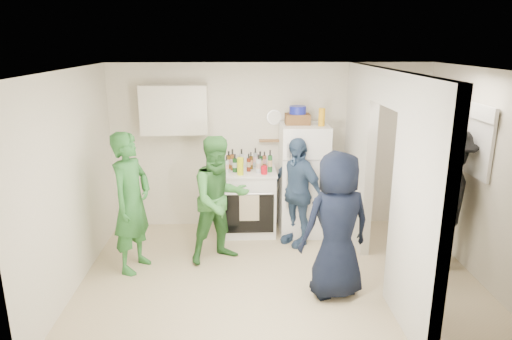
% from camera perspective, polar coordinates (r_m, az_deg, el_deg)
% --- Properties ---
extents(floor, '(4.80, 4.80, 0.00)m').
position_cam_1_polar(floor, '(5.80, 2.92, -13.03)').
color(floor, '#C2B088').
rests_on(floor, ground).
extents(wall_back, '(4.80, 0.00, 4.80)m').
position_cam_1_polar(wall_back, '(6.95, 1.82, 2.96)').
color(wall_back, silver).
rests_on(wall_back, floor).
extents(wall_front, '(4.80, 0.00, 4.80)m').
position_cam_1_polar(wall_front, '(3.73, 5.53, -8.83)').
color(wall_front, silver).
rests_on(wall_front, floor).
extents(wall_left, '(0.00, 3.40, 3.40)m').
position_cam_1_polar(wall_left, '(5.62, -22.04, -1.35)').
color(wall_left, silver).
rests_on(wall_left, floor).
extents(wall_right, '(0.00, 3.40, 3.40)m').
position_cam_1_polar(wall_right, '(6.03, 26.47, -0.77)').
color(wall_right, silver).
rests_on(wall_right, floor).
extents(ceiling, '(4.80, 4.80, 0.00)m').
position_cam_1_polar(ceiling, '(5.09, 3.32, 12.43)').
color(ceiling, white).
rests_on(ceiling, wall_back).
extents(partition_pier_back, '(0.12, 1.20, 2.50)m').
position_cam_1_polar(partition_pier_back, '(6.57, 12.70, 1.81)').
color(partition_pier_back, silver).
rests_on(partition_pier_back, floor).
extents(partition_pier_front, '(0.12, 1.20, 2.50)m').
position_cam_1_polar(partition_pier_front, '(4.57, 19.63, -4.96)').
color(partition_pier_front, silver).
rests_on(partition_pier_front, floor).
extents(partition_header, '(0.12, 1.00, 0.40)m').
position_cam_1_polar(partition_header, '(5.35, 16.37, 9.85)').
color(partition_header, silver).
rests_on(partition_header, partition_pier_back).
extents(stove, '(0.81, 0.68, 0.97)m').
position_cam_1_polar(stove, '(6.83, -0.93, -3.96)').
color(stove, white).
rests_on(stove, floor).
extents(upper_cabinet, '(0.95, 0.34, 0.70)m').
position_cam_1_polar(upper_cabinet, '(6.71, -10.15, 7.47)').
color(upper_cabinet, silver).
rests_on(upper_cabinet, wall_back).
extents(fridge, '(0.68, 0.66, 1.65)m').
position_cam_1_polar(fridge, '(6.76, 5.91, -1.23)').
color(fridge, white).
rests_on(fridge, floor).
extents(wicker_basket, '(0.35, 0.25, 0.15)m').
position_cam_1_polar(wicker_basket, '(6.59, 5.21, 6.37)').
color(wicker_basket, brown).
rests_on(wicker_basket, fridge).
extents(blue_bowl, '(0.24, 0.24, 0.11)m').
position_cam_1_polar(blue_bowl, '(6.57, 5.24, 7.49)').
color(blue_bowl, navy).
rests_on(blue_bowl, wicker_basket).
extents(yellow_cup_stack_top, '(0.09, 0.09, 0.25)m').
position_cam_1_polar(yellow_cup_stack_top, '(6.49, 8.21, 6.57)').
color(yellow_cup_stack_top, gold).
rests_on(yellow_cup_stack_top, fridge).
extents(wall_clock, '(0.22, 0.02, 0.22)m').
position_cam_1_polar(wall_clock, '(6.85, 2.28, 6.60)').
color(wall_clock, white).
rests_on(wall_clock, wall_back).
extents(spice_shelf, '(0.35, 0.08, 0.03)m').
position_cam_1_polar(spice_shelf, '(6.88, 1.86, 3.68)').
color(spice_shelf, olive).
rests_on(spice_shelf, wall_back).
extents(nook_window, '(0.03, 0.70, 0.80)m').
position_cam_1_polar(nook_window, '(6.10, 25.89, 3.37)').
color(nook_window, black).
rests_on(nook_window, wall_right).
extents(nook_window_frame, '(0.04, 0.76, 0.86)m').
position_cam_1_polar(nook_window_frame, '(6.09, 25.76, 3.37)').
color(nook_window_frame, white).
rests_on(nook_window_frame, wall_right).
extents(nook_valance, '(0.04, 0.82, 0.18)m').
position_cam_1_polar(nook_valance, '(6.02, 25.95, 6.62)').
color(nook_valance, white).
rests_on(nook_valance, wall_right).
extents(yellow_cup_stack_stove, '(0.09, 0.09, 0.25)m').
position_cam_1_polar(yellow_cup_stack_stove, '(6.44, -1.97, 0.46)').
color(yellow_cup_stack_stove, '#D0DC12').
rests_on(yellow_cup_stack_stove, stove).
extents(red_cup, '(0.09, 0.09, 0.12)m').
position_cam_1_polar(red_cup, '(6.49, 1.03, -0.01)').
color(red_cup, red).
rests_on(red_cup, stove).
extents(person_green_left, '(0.63, 0.76, 1.77)m').
position_cam_1_polar(person_green_left, '(5.82, -15.29, -3.95)').
color(person_green_left, '#2F7637').
rests_on(person_green_left, floor).
extents(person_green_center, '(1.01, 0.93, 1.67)m').
position_cam_1_polar(person_green_center, '(5.88, -4.54, -3.73)').
color(person_green_center, '#377E39').
rests_on(person_green_center, floor).
extents(person_denim, '(0.88, 0.93, 1.54)m').
position_cam_1_polar(person_denim, '(6.39, 5.08, -2.72)').
color(person_denim, '#344972').
rests_on(person_denim, floor).
extents(person_navy, '(0.94, 0.74, 1.68)m').
position_cam_1_polar(person_navy, '(5.14, 10.05, -6.84)').
color(person_navy, black).
rests_on(person_navy, floor).
extents(person_nook, '(1.05, 1.34, 1.82)m').
position_cam_1_polar(person_nook, '(6.17, 22.43, -3.24)').
color(person_nook, black).
rests_on(person_nook, floor).
extents(bottle_a, '(0.08, 0.08, 0.26)m').
position_cam_1_polar(bottle_a, '(6.78, -3.43, 1.30)').
color(bottle_a, brown).
rests_on(bottle_a, stove).
extents(bottle_b, '(0.07, 0.07, 0.27)m').
position_cam_1_polar(bottle_b, '(6.58, -2.65, 0.87)').
color(bottle_b, '#164318').
rests_on(bottle_b, stove).
extents(bottle_c, '(0.07, 0.07, 0.29)m').
position_cam_1_polar(bottle_c, '(6.77, -1.81, 1.43)').
color(bottle_c, silver).
rests_on(bottle_c, stove).
extents(bottle_d, '(0.06, 0.06, 0.26)m').
position_cam_1_polar(bottle_d, '(6.61, -0.92, 0.94)').
color(bottle_d, '#5A1D0F').
rests_on(bottle_d, stove).
extents(bottle_e, '(0.06, 0.06, 0.29)m').
position_cam_1_polar(bottle_e, '(6.84, -0.08, 1.57)').
color(bottle_e, '#96A1A6').
rests_on(bottle_e, stove).
extents(bottle_f, '(0.07, 0.07, 0.28)m').
position_cam_1_polar(bottle_f, '(6.67, 0.53, 1.15)').
color(bottle_f, '#163D18').
rests_on(bottle_f, stove).
extents(bottle_g, '(0.06, 0.06, 0.24)m').
position_cam_1_polar(bottle_g, '(6.81, 1.06, 1.31)').
color(bottle_g, '#985431').
rests_on(bottle_g, stove).
extents(bottle_h, '(0.06, 0.06, 0.25)m').
position_cam_1_polar(bottle_h, '(6.53, -3.69, 0.67)').
color(bottle_h, '#B6BBC3').
rests_on(bottle_h, stove).
extents(bottle_i, '(0.06, 0.06, 0.26)m').
position_cam_1_polar(bottle_i, '(6.73, -0.63, 1.19)').
color(bottle_i, '#49350C').
rests_on(bottle_i, stove).
extents(bottle_j, '(0.07, 0.07, 0.33)m').
position_cam_1_polar(bottle_j, '(6.57, 1.77, 1.14)').
color(bottle_j, '#1E5827').
rests_on(bottle_j, stove).
extents(bottle_k, '(0.07, 0.07, 0.32)m').
position_cam_1_polar(bottle_k, '(6.67, -2.95, 1.31)').
color(bottle_k, brown).
rests_on(bottle_k, stove).
extents(bottle_l, '(0.08, 0.08, 0.27)m').
position_cam_1_polar(bottle_l, '(6.53, 0.33, 0.79)').
color(bottle_l, silver).
rests_on(bottle_l, stove).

